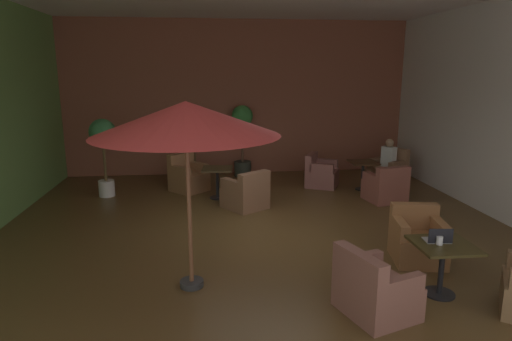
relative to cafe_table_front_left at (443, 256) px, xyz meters
name	(u,v)px	position (x,y,z in m)	size (l,w,h in m)	color
ground_plane	(259,234)	(-2.06, 2.42, -0.55)	(9.53, 9.94, 0.02)	#523B1E
wall_back_brick	(238,98)	(-2.06, 7.35, 1.56)	(9.53, 0.08, 4.18)	brown
cafe_table_front_left	(443,256)	(0.00, 0.00, 0.00)	(0.74, 0.74, 0.70)	black
armchair_front_left_north	(417,240)	(0.20, 1.06, -0.23)	(0.85, 0.91, 0.82)	brown
armchair_front_left_east	(374,291)	(-1.03, -0.35, -0.24)	(0.96, 1.01, 0.82)	brown
cafe_table_front_right	(363,168)	(0.80, 5.12, 0.00)	(0.64, 0.64, 0.70)	black
armchair_front_right_north	(389,171)	(1.68, 5.64, -0.21)	(1.00, 1.02, 0.90)	brown
armchair_front_right_east	(321,174)	(-0.12, 5.56, -0.23)	(0.99, 1.01, 0.81)	brown
armchair_front_right_south	(386,188)	(0.97, 4.10, -0.22)	(0.86, 0.87, 0.83)	#914F43
cafe_table_mid_center	(217,175)	(-2.72, 4.78, 0.00)	(0.73, 0.73, 0.70)	black
armchair_mid_center_north	(246,194)	(-2.15, 3.95, -0.22)	(1.06, 1.07, 0.82)	brown
armchair_mid_center_east	(188,177)	(-3.41, 5.51, -0.21)	(1.03, 1.03, 0.88)	brown
patio_umbrella_tall_red	(186,119)	(-3.19, 0.59, 1.71)	(2.36, 2.36, 2.47)	#2D2D2D
potted_tree_left_corner	(103,143)	(-5.26, 5.24, 0.71)	(0.59, 0.59, 1.79)	silver
potted_tree_mid_left	(242,133)	(-1.97, 6.87, 0.65)	(0.57, 0.57, 1.94)	#30342C
potted_tree_mid_right	(194,129)	(-3.26, 6.77, 0.79)	(0.77, 0.77, 1.86)	silver
patron_blue_shirt	(389,154)	(1.65, 5.62, 0.24)	(0.35, 0.39, 0.71)	silver
iced_drink_cup	(440,240)	(-0.07, -0.02, 0.22)	(0.08, 0.08, 0.11)	white
open_laptop	(438,238)	(-0.04, 0.06, 0.21)	(0.33, 0.26, 0.20)	#9EA0A5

